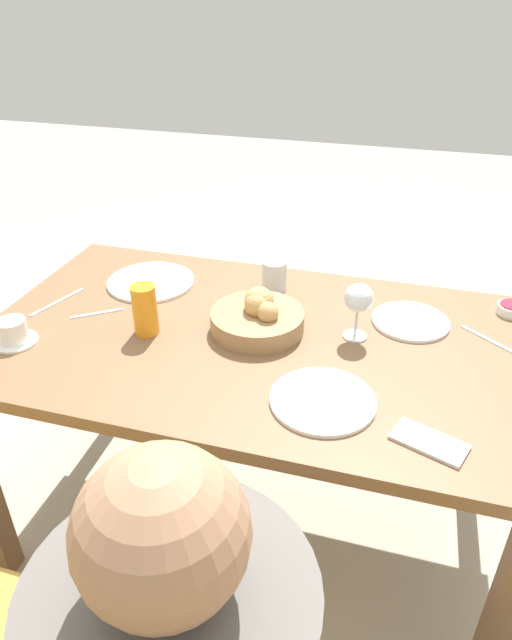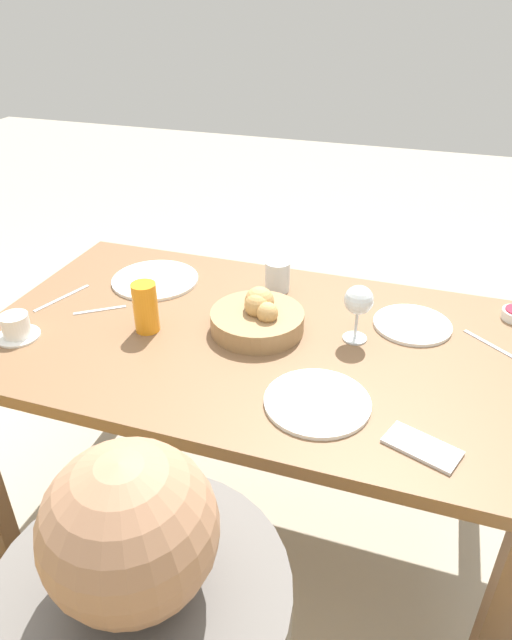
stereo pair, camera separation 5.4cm
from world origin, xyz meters
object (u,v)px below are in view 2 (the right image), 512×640
object	(u,v)px
knife_silver	(62,298)
coffee_cup	(16,327)
cell_phone	(422,447)
spoon_coffee	(100,310)
wine_glass	(359,302)
plate_near_right	(155,280)
plate_near_left	(412,325)
bread_basket	(257,317)
water_tumbler	(277,276)
fork_silver	(496,348)
juice_glass	(146,307)
plate_far_center	(317,402)

from	to	relation	value
knife_silver	coffee_cup	bearing A→B (deg)	93.98
cell_phone	coffee_cup	bearing A→B (deg)	-4.91
coffee_cup	spoon_coffee	size ratio (longest dim) A/B	0.90
wine_glass	coffee_cup	world-z (taller)	wine_glass
coffee_cup	plate_near_right	bearing A→B (deg)	-115.97
cell_phone	plate_near_left	bearing A→B (deg)	-82.51
spoon_coffee	bread_basket	bearing A→B (deg)	-174.35
water_tumbler	knife_silver	xyz separation A→B (m)	(0.59, 0.25, -0.05)
water_tumbler	fork_silver	world-z (taller)	water_tumbler
bread_basket	cell_phone	xyz separation A→B (m)	(-0.46, 0.33, -0.03)
plate_near_right	cell_phone	distance (m)	0.99
juice_glass	knife_silver	bearing A→B (deg)	-13.10
knife_silver	plate_far_center	bearing A→B (deg)	164.10
cell_phone	spoon_coffee	bearing A→B (deg)	-16.95
plate_near_right	bread_basket	bearing A→B (deg)	156.64
plate_near_left	plate_near_right	xyz separation A→B (m)	(0.79, -0.02, 0.00)
knife_silver	spoon_coffee	size ratio (longest dim) A/B	1.52
plate_near_left	plate_far_center	xyz separation A→B (m)	(0.17, 0.41, 0.00)
juice_glass	wine_glass	bearing A→B (deg)	-166.45
plate_near_left	plate_far_center	size ratio (longest dim) A/B	0.88
spoon_coffee	cell_phone	distance (m)	0.96
plate_near_right	spoon_coffee	size ratio (longest dim) A/B	2.14
plate_far_center	wine_glass	size ratio (longest dim) A/B	1.54
plate_near_left	plate_near_right	bearing A→B (deg)	-1.41
plate_far_center	coffee_cup	world-z (taller)	coffee_cup
wine_glass	juice_glass	bearing A→B (deg)	13.55
plate_far_center	water_tumbler	world-z (taller)	water_tumbler
plate_near_right	water_tumbler	distance (m)	0.39
plate_far_center	cell_phone	size ratio (longest dim) A/B	1.45
plate_near_left	wine_glass	xyz separation A→B (m)	(0.14, 0.11, 0.11)
juice_glass	coffee_cup	bearing A→B (deg)	24.62
wine_glass	coffee_cup	distance (m)	0.90
plate_far_center	fork_silver	world-z (taller)	plate_far_center
knife_silver	fork_silver	bearing A→B (deg)	-174.04
water_tumbler	cell_phone	world-z (taller)	water_tumbler
plate_near_left	water_tumbler	size ratio (longest dim) A/B	2.26
coffee_cup	spoon_coffee	bearing A→B (deg)	-124.34
plate_near_right	fork_silver	size ratio (longest dim) A/B	1.67
juice_glass	coffee_cup	xyz separation A→B (m)	(0.31, 0.14, -0.04)
coffee_cup	cell_phone	world-z (taller)	coffee_cup
plate_near_left	knife_silver	bearing A→B (deg)	9.51
plate_near_left	cell_phone	size ratio (longest dim) A/B	1.27
fork_silver	knife_silver	xyz separation A→B (m)	(1.22, 0.13, 0.00)
juice_glass	fork_silver	bearing A→B (deg)	-167.21
juice_glass	spoon_coffee	xyz separation A→B (m)	(0.18, -0.05, -0.07)
plate_near_left	cell_phone	distance (m)	0.48
cell_phone	plate_near_right	bearing A→B (deg)	-30.13
coffee_cup	plate_far_center	bearing A→B (deg)	178.63
spoon_coffee	plate_near_left	bearing A→B (deg)	-167.18
wine_glass	spoon_coffee	bearing A→B (deg)	6.48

